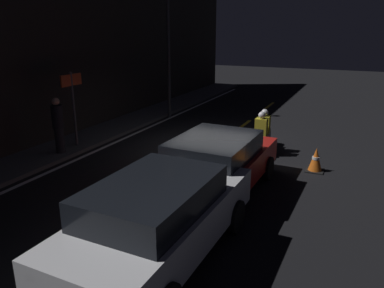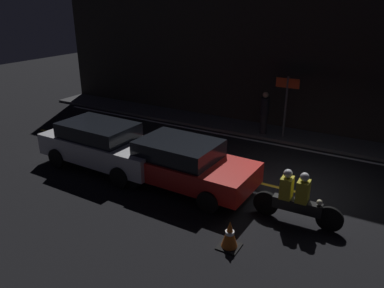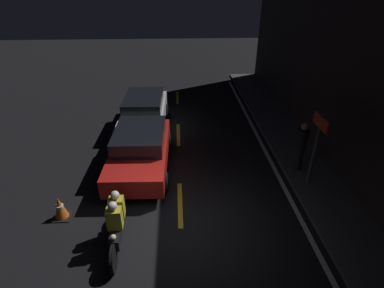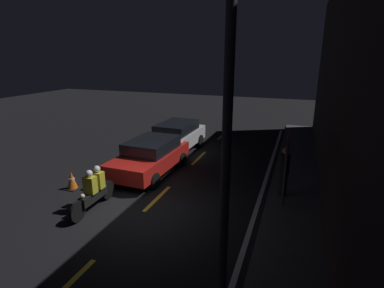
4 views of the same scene
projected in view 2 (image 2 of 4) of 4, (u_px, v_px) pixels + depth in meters
name	position (u px, v px, depth m)	size (l,w,h in m)	color
ground_plane	(297.00, 192.00, 10.88)	(56.00, 56.00, 0.00)	black
raised_curb	(329.00, 143.00, 14.46)	(28.00, 1.69, 0.11)	#424244
building_front	(348.00, 39.00, 13.88)	(28.00, 0.30, 7.72)	black
lane_dash_a	(58.00, 134.00, 15.55)	(2.00, 0.14, 0.01)	gold
lane_dash_b	(145.00, 155.00, 13.45)	(2.00, 0.14, 0.01)	gold
lane_dash_c	(264.00, 184.00, 11.35)	(2.00, 0.14, 0.01)	gold
lane_solid_kerb	(322.00, 153.00, 13.60)	(25.20, 0.14, 0.01)	silver
sedan_white	(103.00, 144.00, 12.25)	(4.46, 1.97, 1.50)	silver
taxi_red	(183.00, 163.00, 10.97)	(4.22, 2.07, 1.42)	red
motorcycle	(295.00, 199.00, 9.22)	(2.23, 0.38, 1.40)	black
traffic_cone_near	(230.00, 235.00, 8.36)	(0.49, 0.49, 0.68)	black
pedestrian	(264.00, 113.00, 14.99)	(0.34, 0.34, 1.72)	black
shop_sign	(287.00, 95.00, 14.37)	(0.90, 0.08, 2.40)	#4C4C51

